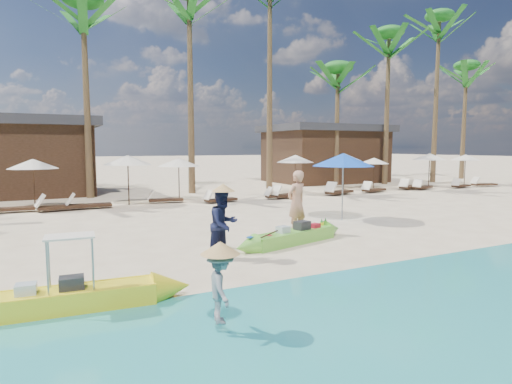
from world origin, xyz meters
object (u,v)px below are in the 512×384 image
yellow_canoe (60,300)px  blue_umbrella (343,160)px  green_canoe (293,236)px  tourist (297,203)px

yellow_canoe → blue_umbrella: size_ratio=1.97×
blue_umbrella → green_canoe: bearing=-146.1°
tourist → blue_umbrella: (2.81, 1.36, 1.23)m
green_canoe → tourist: size_ratio=2.29×
green_canoe → blue_umbrella: blue_umbrella is taller
yellow_canoe → tourist: bearing=32.2°
yellow_canoe → tourist: (6.73, 3.56, 0.78)m
tourist → blue_umbrella: bearing=-171.2°
tourist → blue_umbrella: blue_umbrella is taller
green_canoe → blue_umbrella: bearing=18.9°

